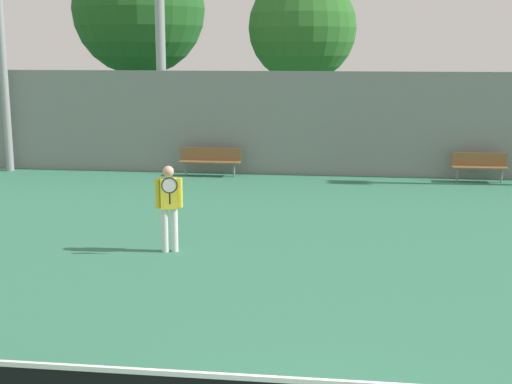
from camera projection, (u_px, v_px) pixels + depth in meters
name	position (u px, v px, depth m)	size (l,w,h in m)	color
tennis_player	(169.00, 204.00, 13.82)	(0.51, 0.47, 1.71)	silver
bench_courtside_far	(210.00, 159.00, 22.18)	(1.92, 0.40, 0.86)	brown
bench_adjacent_court	(479.00, 164.00, 21.16)	(1.61, 0.40, 0.86)	brown
back_fence	(338.00, 124.00, 22.01)	(33.79, 0.06, 3.23)	gray
tree_green_tall	(139.00, 9.00, 28.45)	(5.30, 5.30, 8.11)	brown
tree_green_broad	(302.00, 28.00, 26.75)	(4.07, 4.07, 6.70)	brown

